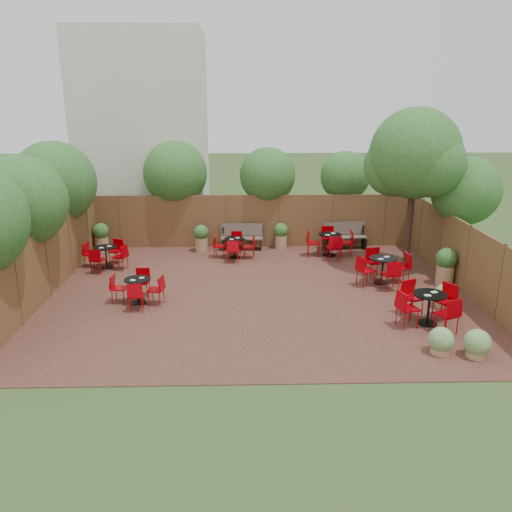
{
  "coord_description": "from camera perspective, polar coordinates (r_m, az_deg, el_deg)",
  "views": [
    {
      "loc": [
        -0.45,
        -14.08,
        5.46
      ],
      "look_at": [
        -0.07,
        0.5,
        1.0
      ],
      "focal_mm": 36.43,
      "sensor_mm": 36.0,
      "label": 1
    }
  ],
  "objects": [
    {
      "name": "planters",
      "position": [
        18.01,
        0.33,
        1.31
      ],
      "size": [
        11.9,
        4.65,
        1.14
      ],
      "color": "#A17650",
      "rests_on": "courtyard_paving"
    },
    {
      "name": "neighbour_building",
      "position": [
        22.5,
        -12.17,
        12.91
      ],
      "size": [
        5.0,
        4.0,
        8.0
      ],
      "primitive_type": "cube",
      "color": "beige",
      "rests_on": "ground"
    },
    {
      "name": "ground",
      "position": [
        15.11,
        0.33,
        -4.18
      ],
      "size": [
        80.0,
        80.0,
        0.0
      ],
      "primitive_type": "plane",
      "color": "#354F23",
      "rests_on": "ground"
    },
    {
      "name": "courtyard_paving",
      "position": [
        15.11,
        0.33,
        -4.15
      ],
      "size": [
        12.0,
        10.0,
        0.02
      ],
      "primitive_type": "cube",
      "color": "#371A16",
      "rests_on": "ground"
    },
    {
      "name": "park_bench_left",
      "position": [
        19.35,
        -1.57,
        2.17
      ],
      "size": [
        1.55,
        0.54,
        0.95
      ],
      "rotation": [
        0.0,
        0.0,
        -0.03
      ],
      "color": "brown",
      "rests_on": "courtyard_paving"
    },
    {
      "name": "fence_right",
      "position": [
        16.12,
        22.18,
        -0.35
      ],
      "size": [
        0.08,
        10.0,
        2.0
      ],
      "primitive_type": "cube",
      "color": "brown",
      "rests_on": "ground"
    },
    {
      "name": "low_shrubs",
      "position": [
        13.29,
        20.88,
        -6.91
      ],
      "size": [
        1.67,
        3.41,
        0.66
      ],
      "color": "#A17650",
      "rests_on": "courtyard_paving"
    },
    {
      "name": "fence_left",
      "position": [
        15.78,
        -22.01,
        -0.7
      ],
      "size": [
        0.08,
        10.0,
        2.0
      ],
      "primitive_type": "cube",
      "color": "brown",
      "rests_on": "ground"
    },
    {
      "name": "overhang_foliage",
      "position": [
        16.64,
        -11.34,
        7.26
      ],
      "size": [
        15.74,
        10.77,
        2.73
      ],
      "color": "#275C1E",
      "rests_on": "ground"
    },
    {
      "name": "bistro_tables",
      "position": [
        16.08,
        3.15,
        -1.12
      ],
      "size": [
        10.77,
        7.6,
        0.93
      ],
      "color": "black",
      "rests_on": "courtyard_paving"
    },
    {
      "name": "fence_back",
      "position": [
        19.6,
        -0.13,
        3.85
      ],
      "size": [
        12.0,
        0.08,
        2.0
      ],
      "primitive_type": "cube",
      "color": "brown",
      "rests_on": "ground"
    },
    {
      "name": "courtyard_tree",
      "position": [
        17.25,
        17.04,
        10.21
      ],
      "size": [
        2.93,
        2.86,
        5.19
      ],
      "rotation": [
        0.0,
        0.0,
        -0.3
      ],
      "color": "black",
      "rests_on": "courtyard_paving"
    },
    {
      "name": "park_bench_right",
      "position": [
        19.72,
        9.71,
        2.27
      ],
      "size": [
        1.64,
        0.71,
        0.98
      ],
      "rotation": [
        0.0,
        0.0,
        0.13
      ],
      "color": "brown",
      "rests_on": "courtyard_paving"
    }
  ]
}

